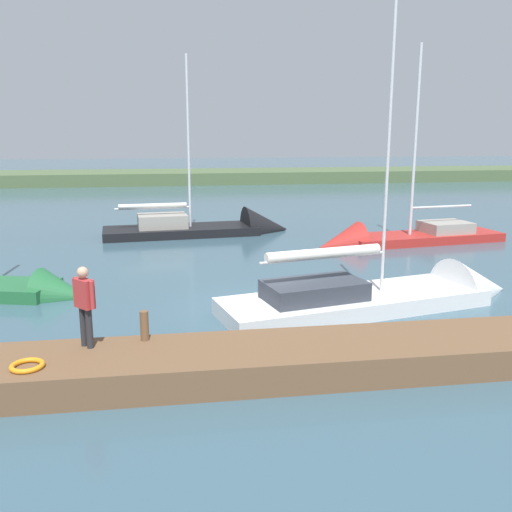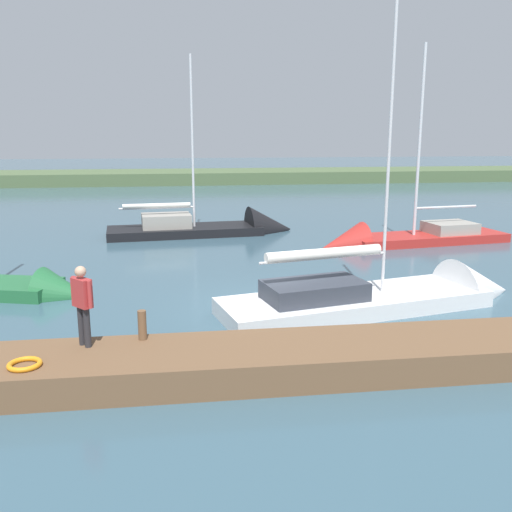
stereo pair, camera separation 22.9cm
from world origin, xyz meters
name	(u,v)px [view 2 (the right image)]	position (x,y,z in m)	size (l,w,h in m)	color
ground_plane	(260,306)	(0.00, 0.00, 0.00)	(200.00, 200.00, 0.00)	#385666
far_shoreline	(201,182)	(0.00, -43.02, 0.00)	(180.00, 8.00, 2.40)	#4C603D
dock_pier	(292,359)	(0.00, 4.87, 0.34)	(21.35, 2.13, 0.67)	brown
mooring_post_near	(142,325)	(3.20, 4.12, 1.00)	(0.19, 0.19, 0.66)	brown
life_ring_buoy	(25,364)	(5.39, 5.30, 0.72)	(0.66, 0.66, 0.10)	orange
sailboat_inner_slip	(397,242)	(-7.73, -8.52, 0.11)	(9.41, 3.46, 10.07)	#B22823
sailboat_outer_mooring	(403,300)	(-4.34, 0.42, 0.13)	(10.02, 4.45, 10.44)	white
sailboat_near_dock	(224,230)	(0.09, -12.50, 0.17)	(9.73, 3.49, 10.01)	black
person_on_dock	(82,300)	(4.39, 4.33, 1.69)	(0.48, 0.51, 1.75)	#28282D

